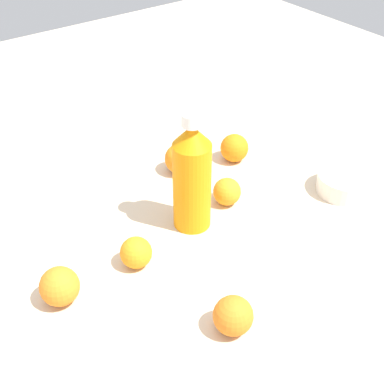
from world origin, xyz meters
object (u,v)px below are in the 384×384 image
at_px(orange_1, 136,253).
at_px(orange_4, 233,316).
at_px(orange_2, 227,192).
at_px(orange_3, 180,159).
at_px(orange_5, 60,286).
at_px(water_bottle, 192,176).
at_px(orange_0, 234,148).
at_px(ceramic_bowl, 344,183).

distance_m(orange_1, orange_4, 0.23).
relative_size(orange_2, orange_3, 0.85).
xyz_separation_m(orange_4, orange_5, (0.20, -0.23, 0.00)).
relative_size(water_bottle, orange_4, 3.80).
height_order(water_bottle, orange_0, water_bottle).
relative_size(water_bottle, orange_5, 3.65).
bearing_deg(water_bottle, orange_5, -135.92).
height_order(water_bottle, orange_5, water_bottle).
bearing_deg(ceramic_bowl, orange_3, -48.04).
distance_m(orange_2, orange_5, 0.41).
xyz_separation_m(water_bottle, ceramic_bowl, (-0.34, 0.11, -0.10)).
xyz_separation_m(orange_0, orange_2, (0.12, 0.12, -0.00)).
distance_m(water_bottle, orange_4, 0.30).
height_order(orange_4, ceramic_bowl, orange_4).
height_order(orange_4, orange_5, orange_5).
relative_size(orange_1, orange_5, 0.87).
bearing_deg(orange_3, orange_2, 94.32).
height_order(orange_2, orange_5, orange_5).
distance_m(orange_2, orange_4, 0.34).
bearing_deg(orange_5, ceramic_bowl, 173.49).
bearing_deg(orange_4, orange_3, -114.69).
relative_size(water_bottle, orange_0, 3.77).
xyz_separation_m(orange_4, ceramic_bowl, (-0.45, -0.15, -0.01)).
bearing_deg(ceramic_bowl, water_bottle, -17.94).
bearing_deg(orange_2, orange_0, -135.07).
height_order(orange_2, orange_4, orange_4).
bearing_deg(orange_1, orange_0, -155.95).
relative_size(water_bottle, ceramic_bowl, 2.10).
bearing_deg(orange_1, ceramic_bowl, 171.62).
bearing_deg(orange_1, orange_4, 101.92).
height_order(orange_5, ceramic_bowl, orange_5).
bearing_deg(orange_3, orange_0, 164.83).
distance_m(orange_1, orange_2, 0.26).
distance_m(orange_1, orange_5, 0.15).
bearing_deg(orange_3, orange_5, 27.18).
distance_m(water_bottle, orange_2, 0.14).
distance_m(orange_5, ceramic_bowl, 0.65).
xyz_separation_m(water_bottle, orange_3, (-0.09, -0.17, -0.08)).
relative_size(orange_2, orange_4, 0.90).
bearing_deg(orange_1, orange_2, -169.54).
relative_size(orange_0, orange_5, 0.97).
bearing_deg(orange_1, water_bottle, -166.72).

